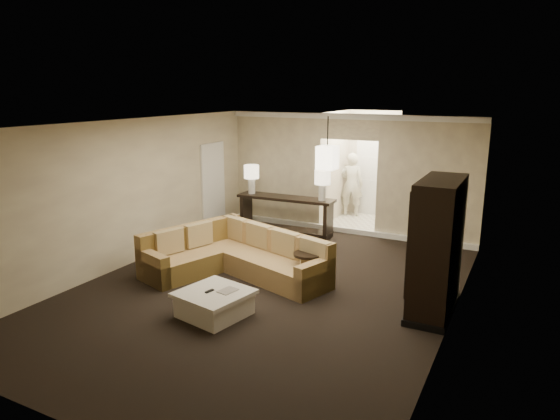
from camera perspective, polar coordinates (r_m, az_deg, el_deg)
The scene contains 19 objects.
ground at distance 8.63m, azimuth -1.71°, elevation -9.13°, with size 8.00×8.00×0.00m, color black.
wall_back at distance 11.77m, azimuth 7.74°, elevation 4.06°, with size 6.00×0.04×2.80m, color beige.
wall_front at distance 5.24m, azimuth -23.83°, elevation -9.33°, with size 6.00×0.04×2.80m, color beige.
wall_left at distance 9.96m, azimuth -17.05°, elevation 1.83°, with size 0.04×8.00×2.80m, color beige.
wall_right at distance 7.27m, azimuth 19.41°, elevation -2.63°, with size 0.04×8.00×2.80m, color beige.
ceiling at distance 7.97m, azimuth -1.85°, elevation 9.77°, with size 6.00×8.00×0.02m, color silver.
crown_molding at distance 11.58m, azimuth 7.86°, elevation 10.52°, with size 6.00×0.10×0.12m, color white.
baseboard at distance 12.02m, azimuth 7.45°, elevation -2.28°, with size 6.00×0.10×0.12m, color white.
side_door at distance 12.13m, azimuth -7.63°, elevation 2.66°, with size 0.05×0.90×2.10m, color white.
foyer at distance 13.04m, azimuth 9.72°, elevation 4.48°, with size 1.44×2.02×2.80m.
sectional_sofa at distance 9.24m, azimuth -5.05°, elevation -5.35°, with size 3.36×2.42×0.85m.
coffee_table at distance 7.72m, azimuth -7.50°, elevation -10.49°, with size 1.13×1.13×0.40m.
console_table at distance 11.69m, azimuth 0.66°, elevation -0.21°, with size 2.34×0.62×0.90m.
armoire at distance 7.85m, azimuth 17.42°, elevation -4.39°, with size 0.62×1.44×2.07m.
drink_table at distance 8.62m, azimuth 3.17°, elevation -6.03°, with size 0.49×0.49×0.61m.
table_lamp_left at distance 11.91m, azimuth -3.27°, elevation 4.06°, with size 0.36×0.36×0.69m.
table_lamp_right at distance 11.19m, azimuth 4.88°, elevation 3.40°, with size 0.36×0.36×0.69m.
pendant_light at distance 10.49m, azimuth 5.42°, elevation 6.00°, with size 0.38×0.38×1.09m.
person at distance 13.48m, azimuth 8.18°, elevation 3.29°, with size 0.68×0.45×1.88m, color beige.
Camera 1 is at (3.87, -6.95, 3.34)m, focal length 32.00 mm.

